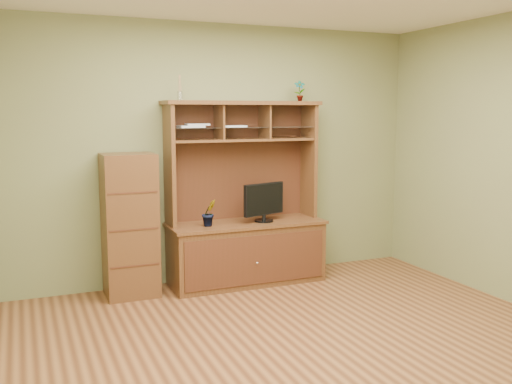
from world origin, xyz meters
TOP-DOWN VIEW (x-y plane):
  - room at (0.00, 0.00)m, footprint 4.54×4.04m
  - media_hutch at (0.18, 1.73)m, footprint 1.66×0.61m
  - monitor at (0.36, 1.65)m, footprint 0.50×0.20m
  - orchid_plant at (-0.24, 1.65)m, footprint 0.17×0.15m
  - top_plant at (0.84, 1.80)m, footprint 0.14×0.12m
  - reed_diffuser at (-0.48, 1.80)m, footprint 0.05×0.05m
  - magazines at (-0.21, 1.80)m, footprint 0.70×0.20m
  - side_cabinet at (-1.02, 1.76)m, footprint 0.50×0.45m

SIDE VIEW (x-z plane):
  - media_hutch at x=0.18m, z-range -0.43..1.47m
  - side_cabinet at x=-1.02m, z-range 0.00..1.39m
  - orchid_plant at x=-0.24m, z-range 0.65..0.92m
  - monitor at x=0.36m, z-range 0.66..1.06m
  - room at x=0.00m, z-range -0.02..2.72m
  - magazines at x=-0.21m, z-range 1.63..1.67m
  - reed_diffuser at x=-0.48m, z-range 1.87..2.12m
  - top_plant at x=0.84m, z-range 1.90..2.12m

